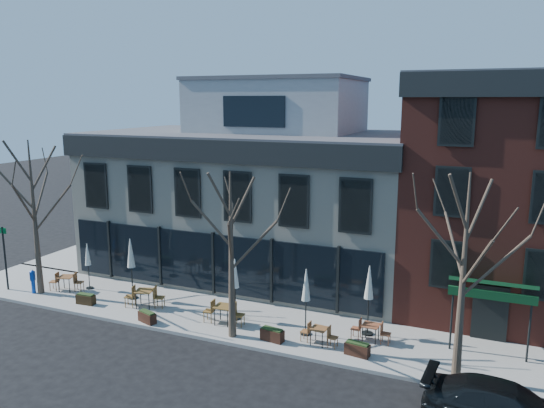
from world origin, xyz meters
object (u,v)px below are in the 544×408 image
at_px(cafe_set_0, 66,281).
at_px(umbrella_0, 88,257).
at_px(parked_sedan, 506,408).
at_px(call_box, 33,281).

relative_size(cafe_set_0, umbrella_0, 0.75).
height_order(parked_sedan, umbrella_0, umbrella_0).
bearing_deg(umbrella_0, call_box, -142.85).
bearing_deg(parked_sedan, cafe_set_0, 83.81).
relative_size(parked_sedan, cafe_set_0, 2.69).
bearing_deg(cafe_set_0, umbrella_0, 37.97).
height_order(cafe_set_0, umbrella_0, umbrella_0).
distance_m(parked_sedan, cafe_set_0, 21.48).
xyz_separation_m(parked_sedan, call_box, (-22.43, 2.89, 0.10)).
relative_size(parked_sedan, umbrella_0, 2.02).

